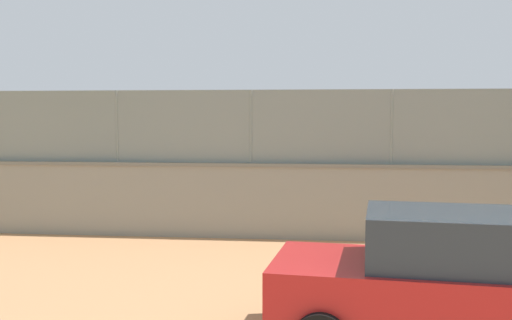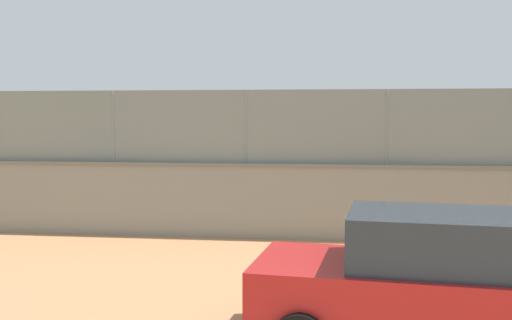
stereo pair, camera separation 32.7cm
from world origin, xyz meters
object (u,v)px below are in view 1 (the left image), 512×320
object	(u,v)px
player_near_wall_returning	(307,172)
player_foreground_swinging	(215,154)
player_at_service_line	(322,155)
sports_ball	(323,154)
spare_ball_by_wall	(334,229)
parked_car_red	(453,279)

from	to	relation	value
player_near_wall_returning	player_foreground_swinging	xyz separation A→B (m)	(4.32, -7.23, 0.09)
player_at_service_line	player_foreground_swinging	world-z (taller)	player_at_service_line
player_near_wall_returning	player_foreground_swinging	world-z (taller)	player_foreground_swinging
player_at_service_line	sports_ball	distance (m)	1.05
spare_ball_by_wall	parked_car_red	size ratio (longest dim) A/B	0.04
player_foreground_swinging	parked_car_red	xyz separation A→B (m)	(-6.14, 19.75, -0.11)
player_at_service_line	parked_car_red	bearing A→B (deg)	93.60
sports_ball	parked_car_red	distance (m)	17.84
sports_ball	spare_ball_by_wall	distance (m)	11.20
spare_ball_by_wall	parked_car_red	xyz separation A→B (m)	(-1.11, 6.65, 0.75)
spare_ball_by_wall	parked_car_red	world-z (taller)	parked_car_red
player_near_wall_returning	parked_car_red	world-z (taller)	parked_car_red
player_near_wall_returning	player_foreground_swinging	size ratio (longest dim) A/B	0.91
sports_ball	spare_ball_by_wall	xyz separation A→B (m)	(-0.07, 11.15, -1.02)
parked_car_red	player_near_wall_returning	bearing A→B (deg)	-81.76
player_foreground_swinging	spare_ball_by_wall	size ratio (longest dim) A/B	9.16
player_at_service_line	sports_ball	bearing A→B (deg)	90.21
player_near_wall_returning	sports_ball	distance (m)	5.32
player_near_wall_returning	parked_car_red	distance (m)	12.65
player_foreground_swinging	spare_ball_by_wall	world-z (taller)	player_foreground_swinging
sports_ball	player_at_service_line	bearing A→B (deg)	-89.79
player_at_service_line	player_near_wall_returning	bearing A→B (deg)	84.33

